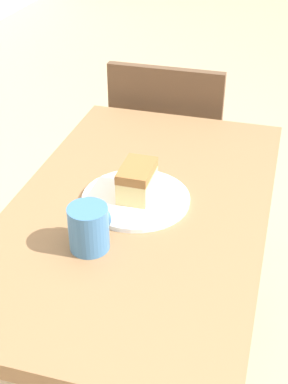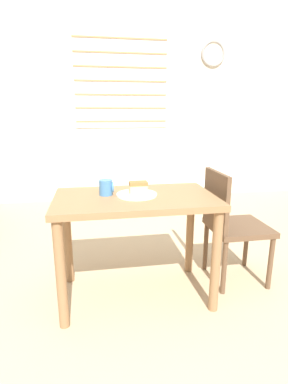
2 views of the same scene
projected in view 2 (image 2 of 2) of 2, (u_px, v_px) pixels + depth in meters
name	position (u px, v px, depth m)	size (l,w,h in m)	color
ground_plane	(139.00, 345.00, 1.66)	(14.00, 14.00, 0.00)	tan
wall_back	(106.00, 102.00, 4.19)	(10.00, 0.10, 2.80)	beige
dining_table_near	(135.00, 214.00, 1.98)	(1.05, 0.62, 0.72)	olive
chair_near_window	(230.00, 222.00, 2.21)	(0.41, 0.41, 0.85)	brown
plate	(137.00, 195.00, 1.96)	(0.26, 0.26, 0.01)	white
cake_slice	(138.00, 188.00, 1.95)	(0.12, 0.08, 0.08)	#E0C67F
coffee_mug	(106.00, 187.00, 1.96)	(0.09, 0.09, 0.10)	teal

